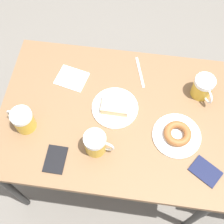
{
  "coord_description": "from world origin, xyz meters",
  "views": [
    {
      "loc": [
        0.66,
        0.09,
        2.02
      ],
      "look_at": [
        0.0,
        0.0,
        0.73
      ],
      "focal_mm": 50.0,
      "sensor_mm": 36.0,
      "label": 1
    }
  ],
  "objects_px": {
    "beer_mug_left": "(96,143)",
    "passport_far_edge": "(205,171)",
    "plate_with_donut": "(177,135)",
    "fork": "(140,72)",
    "beer_mug_right": "(23,120)",
    "napkin_folded": "(72,78)",
    "plate_with_cake": "(115,107)",
    "beer_mug_center": "(203,87)",
    "passport_near_edge": "(55,159)"
  },
  "relations": [
    {
      "from": "beer_mug_left",
      "to": "passport_far_edge",
      "type": "relative_size",
      "value": 0.89
    },
    {
      "from": "plate_with_donut",
      "to": "fork",
      "type": "distance_m",
      "value": 0.38
    },
    {
      "from": "beer_mug_left",
      "to": "beer_mug_right",
      "type": "distance_m",
      "value": 0.35
    },
    {
      "from": "beer_mug_right",
      "to": "napkin_folded",
      "type": "relative_size",
      "value": 0.79
    },
    {
      "from": "passport_far_edge",
      "to": "plate_with_cake",
      "type": "bearing_deg",
      "value": -120.68
    },
    {
      "from": "passport_far_edge",
      "to": "beer_mug_center",
      "type": "bearing_deg",
      "value": -176.14
    },
    {
      "from": "beer_mug_left",
      "to": "napkin_folded",
      "type": "height_order",
      "value": "beer_mug_left"
    },
    {
      "from": "plate_with_donut",
      "to": "beer_mug_left",
      "type": "distance_m",
      "value": 0.37
    },
    {
      "from": "napkin_folded",
      "to": "beer_mug_center",
      "type": "bearing_deg",
      "value": 90.06
    },
    {
      "from": "beer_mug_center",
      "to": "napkin_folded",
      "type": "relative_size",
      "value": 0.76
    },
    {
      "from": "beer_mug_right",
      "to": "passport_near_edge",
      "type": "relative_size",
      "value": 1.05
    },
    {
      "from": "beer_mug_left",
      "to": "passport_near_edge",
      "type": "bearing_deg",
      "value": -65.24
    },
    {
      "from": "beer_mug_center",
      "to": "beer_mug_right",
      "type": "distance_m",
      "value": 0.85
    },
    {
      "from": "beer_mug_right",
      "to": "passport_far_edge",
      "type": "relative_size",
      "value": 0.88
    },
    {
      "from": "beer_mug_center",
      "to": "passport_near_edge",
      "type": "bearing_deg",
      "value": -55.66
    },
    {
      "from": "napkin_folded",
      "to": "fork",
      "type": "xyz_separation_m",
      "value": [
        -0.08,
        0.34,
        -0.0
      ]
    },
    {
      "from": "napkin_folded",
      "to": "passport_far_edge",
      "type": "distance_m",
      "value": 0.77
    },
    {
      "from": "plate_with_donut",
      "to": "beer_mug_center",
      "type": "relative_size",
      "value": 1.7
    },
    {
      "from": "beer_mug_center",
      "to": "napkin_folded",
      "type": "height_order",
      "value": "beer_mug_center"
    },
    {
      "from": "beer_mug_left",
      "to": "fork",
      "type": "distance_m",
      "value": 0.46
    },
    {
      "from": "beer_mug_left",
      "to": "passport_far_edge",
      "type": "distance_m",
      "value": 0.49
    },
    {
      "from": "beer_mug_center",
      "to": "passport_near_edge",
      "type": "height_order",
      "value": "beer_mug_center"
    },
    {
      "from": "plate_with_cake",
      "to": "beer_mug_center",
      "type": "height_order",
      "value": "beer_mug_center"
    },
    {
      "from": "beer_mug_left",
      "to": "napkin_folded",
      "type": "distance_m",
      "value": 0.4
    },
    {
      "from": "beer_mug_left",
      "to": "beer_mug_center",
      "type": "relative_size",
      "value": 1.06
    },
    {
      "from": "plate_with_donut",
      "to": "beer_mug_right",
      "type": "bearing_deg",
      "value": -86.49
    },
    {
      "from": "passport_far_edge",
      "to": "passport_near_edge",
      "type": "bearing_deg",
      "value": -86.85
    },
    {
      "from": "passport_near_edge",
      "to": "passport_far_edge",
      "type": "distance_m",
      "value": 0.65
    },
    {
      "from": "plate_with_donut",
      "to": "beer_mug_left",
      "type": "bearing_deg",
      "value": -72.98
    },
    {
      "from": "napkin_folded",
      "to": "beer_mug_left",
      "type": "bearing_deg",
      "value": 27.51
    },
    {
      "from": "plate_with_cake",
      "to": "napkin_folded",
      "type": "xyz_separation_m",
      "value": [
        -0.14,
        -0.24,
        -0.01
      ]
    },
    {
      "from": "plate_with_cake",
      "to": "beer_mug_right",
      "type": "height_order",
      "value": "beer_mug_right"
    },
    {
      "from": "fork",
      "to": "napkin_folded",
      "type": "bearing_deg",
      "value": -75.84
    },
    {
      "from": "plate_with_donut",
      "to": "napkin_folded",
      "type": "xyz_separation_m",
      "value": [
        -0.24,
        -0.53,
        -0.01
      ]
    },
    {
      "from": "beer_mug_center",
      "to": "passport_far_edge",
      "type": "xyz_separation_m",
      "value": [
        0.39,
        0.03,
        -0.05
      ]
    },
    {
      "from": "plate_with_cake",
      "to": "napkin_folded",
      "type": "distance_m",
      "value": 0.27
    },
    {
      "from": "plate_with_donut",
      "to": "passport_far_edge",
      "type": "height_order",
      "value": "plate_with_donut"
    },
    {
      "from": "plate_with_donut",
      "to": "plate_with_cake",
      "type": "bearing_deg",
      "value": -109.26
    },
    {
      "from": "plate_with_cake",
      "to": "beer_mug_left",
      "type": "relative_size",
      "value": 1.6
    },
    {
      "from": "fork",
      "to": "passport_near_edge",
      "type": "bearing_deg",
      "value": -32.29
    },
    {
      "from": "beer_mug_left",
      "to": "beer_mug_center",
      "type": "bearing_deg",
      "value": 127.44
    },
    {
      "from": "beer_mug_right",
      "to": "fork",
      "type": "xyz_separation_m",
      "value": [
        -0.37,
        0.5,
        -0.06
      ]
    },
    {
      "from": "plate_with_donut",
      "to": "passport_far_edge",
      "type": "bearing_deg",
      "value": 41.13
    },
    {
      "from": "fork",
      "to": "beer_mug_right",
      "type": "bearing_deg",
      "value": -53.35
    },
    {
      "from": "fork",
      "to": "passport_near_edge",
      "type": "xyz_separation_m",
      "value": [
        0.51,
        -0.32,
        0.0
      ]
    },
    {
      "from": "fork",
      "to": "plate_with_donut",
      "type": "bearing_deg",
      "value": 31.28
    },
    {
      "from": "napkin_folded",
      "to": "fork",
      "type": "distance_m",
      "value": 0.35
    },
    {
      "from": "passport_near_edge",
      "to": "passport_far_edge",
      "type": "xyz_separation_m",
      "value": [
        -0.04,
        0.65,
        0.0
      ]
    },
    {
      "from": "beer_mug_center",
      "to": "plate_with_donut",
      "type": "bearing_deg",
      "value": -23.38
    },
    {
      "from": "beer_mug_left",
      "to": "fork",
      "type": "xyz_separation_m",
      "value": [
        -0.43,
        0.15,
        -0.06
      ]
    }
  ]
}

